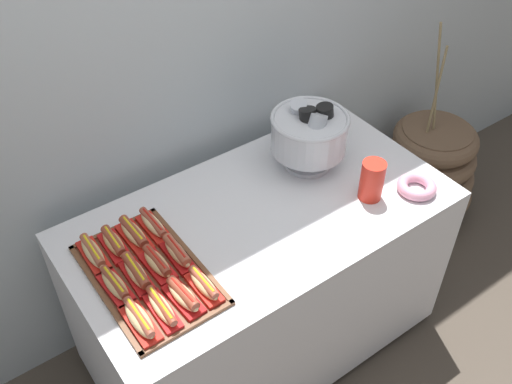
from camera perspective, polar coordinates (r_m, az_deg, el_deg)
The scene contains 20 objects.
ground_plane at distance 2.73m, azimuth 0.45°, elevation -14.23°, with size 10.00×10.00×0.00m, color #4C4238.
back_wall at distance 2.18m, azimuth -7.50°, elevation 15.23°, with size 6.00×0.10×2.60m, color #B2BCC1.
buffet_table at distance 2.39m, azimuth 0.51°, elevation -8.62°, with size 1.42×0.75×0.80m.
floor_vase at distance 3.23m, azimuth 16.42°, elevation 1.70°, with size 0.52×0.52×1.12m.
serving_tray at distance 1.94m, azimuth -10.54°, elevation -8.01°, with size 0.33×0.53×0.01m.
hot_dog_0 at distance 1.80m, azimuth -11.36°, elevation -12.24°, with size 0.07×0.18×0.06m.
hot_dog_1 at distance 1.81m, azimuth -9.22°, elevation -11.23°, with size 0.06×0.17×0.06m.
hot_dog_2 at distance 1.83m, azimuth -7.16°, elevation -10.12°, with size 0.07×0.17×0.06m.
hot_dog_3 at distance 1.85m, azimuth -5.14°, elevation -9.11°, with size 0.06×0.16×0.06m.
hot_dog_4 at distance 1.90m, azimuth -13.66°, elevation -8.89°, with size 0.07×0.17×0.06m.
hot_dog_5 at distance 1.91m, azimuth -11.66°, elevation -7.84°, with size 0.07×0.17×0.07m.
hot_dog_6 at distance 1.93m, azimuth -9.67°, elevation -6.93°, with size 0.07×0.16×0.06m.
hot_dog_7 at distance 1.94m, azimuth -7.74°, elevation -5.94°, with size 0.06×0.16×0.07m.
hot_dog_8 at distance 2.00m, azimuth -15.70°, elevation -5.81°, with size 0.06×0.18×0.06m.
hot_dog_9 at distance 2.02m, azimuth -13.78°, elevation -4.93°, with size 0.07×0.16×0.06m.
hot_dog_10 at distance 2.03m, azimuth -11.90°, elevation -4.08°, with size 0.07×0.17×0.06m.
hot_dog_11 at distance 2.05m, azimuth -10.05°, elevation -3.22°, with size 0.06×0.17×0.06m.
punch_bowl at distance 2.25m, azimuth 5.28°, elevation 5.86°, with size 0.30×0.30×0.27m.
cup_stack at distance 2.17m, azimuth 11.32°, elevation 1.13°, with size 0.09×0.09×0.16m.
donut at distance 2.27m, azimuth 15.51°, elevation 0.51°, with size 0.15×0.15×0.04m.
Camera 1 is at (-0.91, -1.23, 2.26)m, focal length 40.71 mm.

